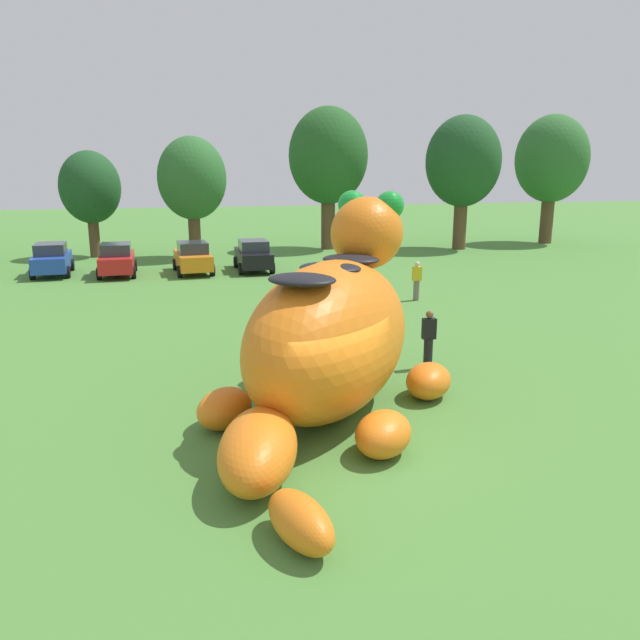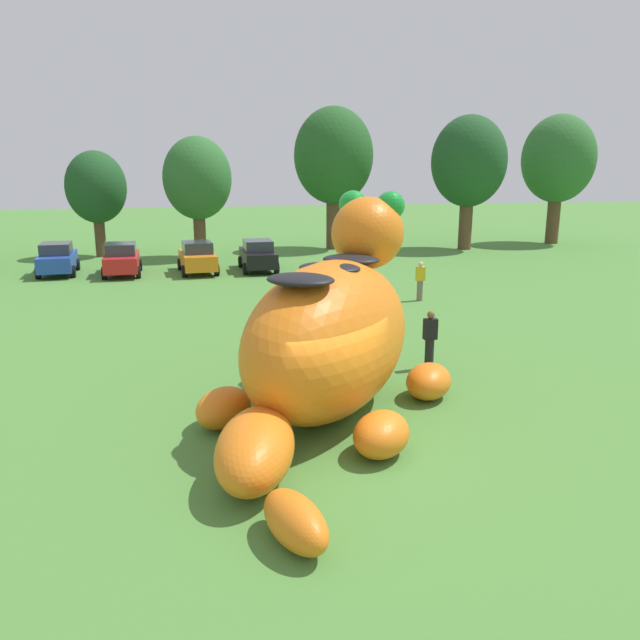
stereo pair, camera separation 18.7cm
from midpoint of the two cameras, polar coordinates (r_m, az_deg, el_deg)
name	(u,v)px [view 1 (the left image)]	position (r m, az deg, el deg)	size (l,w,h in m)	color
ground_plane	(341,442)	(13.49, 1.55, -11.09)	(160.00, 160.00, 0.00)	#4C8438
giant_inflatable_creature	(330,336)	(14.48, 0.57, -1.49)	(6.94, 9.68, 5.07)	orange
car_blue	(52,259)	(36.49, -23.47, 5.13)	(2.12, 4.19, 1.72)	#2347B7
car_red	(117,259)	(35.15, -18.24, 5.29)	(2.03, 4.15, 1.72)	red
car_orange	(193,257)	(34.83, -11.71, 5.62)	(2.20, 4.23, 1.72)	orange
car_black	(253,255)	(35.14, -6.26, 5.90)	(1.96, 4.11, 1.72)	black
tree_mid_left	(90,188)	(42.62, -20.40, 11.25)	(3.75, 3.75, 6.66)	brown
tree_centre_left	(192,179)	(40.36, -11.75, 12.50)	(4.23, 4.23, 7.51)	brown
tree_centre	(328,157)	(44.16, 0.64, 14.70)	(5.44, 5.44, 9.66)	brown
tree_centre_right	(463,162)	(45.08, 12.84, 13.88)	(5.12, 5.12, 9.10)	brown
tree_mid_right	(552,160)	(50.53, 20.34, 13.58)	(5.30, 5.30, 9.41)	brown
spectator_near_inflatable	(429,340)	(18.16, 9.62, -1.79)	(0.38, 0.26, 1.71)	black
spectator_mid_field	(294,324)	(19.65, -2.66, -0.40)	(0.38, 0.26, 1.71)	black
spectator_by_cars	(417,281)	(27.37, 8.64, 3.54)	(0.38, 0.26, 1.71)	#726656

